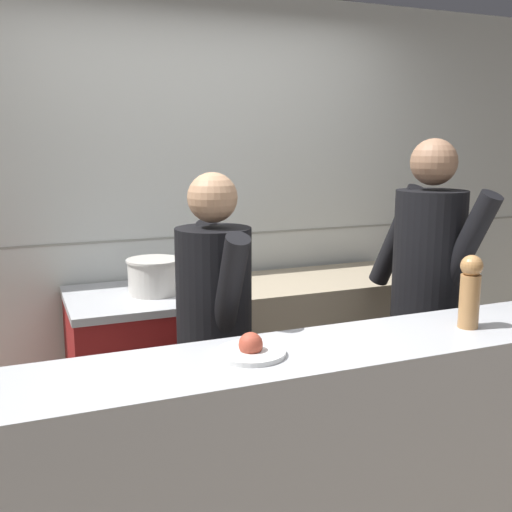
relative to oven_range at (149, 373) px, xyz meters
The scene contains 9 objects.
wall_back_tiled 1.03m from the oven_range, 42.81° to the left, with size 8.00×0.06×2.60m.
oven_range is the anchor object (origin of this frame).
prep_counter 1.07m from the oven_range, ahead, with size 1.24×0.65×0.91m.
pass_counter 1.48m from the oven_range, 64.28° to the right, with size 2.83×0.45×1.00m.
stock_pot 0.56m from the oven_range, 20.63° to the right, with size 0.29×0.29×0.19m.
plated_dish_main 1.43m from the oven_range, 86.14° to the right, with size 0.24×0.24×0.09m.
pepper_mill 1.82m from the oven_range, 53.27° to the right, with size 0.09×0.09×0.29m.
chef_head_cook 0.89m from the oven_range, 79.83° to the right, with size 0.33×0.70×1.60m.
chef_sous 1.56m from the oven_range, 29.35° to the right, with size 0.43×0.76×1.74m.
Camera 1 is at (-1.07, -2.00, 1.72)m, focal length 42.00 mm.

